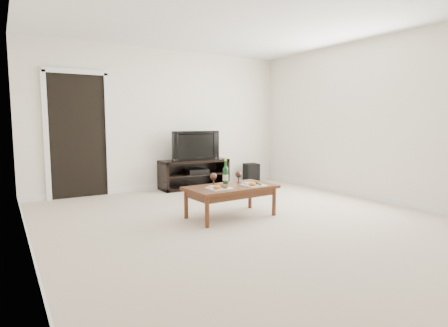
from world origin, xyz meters
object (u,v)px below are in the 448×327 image
media_console (194,174)px  coffee_table (231,201)px  television (194,145)px  subwoofer (251,173)px

media_console → coffee_table: bearing=-104.1°
television → coffee_table: 2.35m
subwoofer → television: bearing=-174.8°
subwoofer → coffee_table: 2.82m
television → subwoofer: size_ratio=2.35×
television → subwoofer: bearing=-0.5°
media_console → subwoofer: size_ratio=3.27×
coffee_table → subwoofer: bearing=49.1°
television → coffee_table: size_ratio=0.80×
coffee_table → media_console: bearing=75.9°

